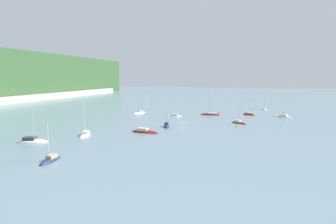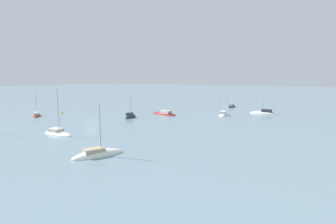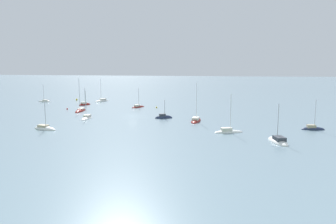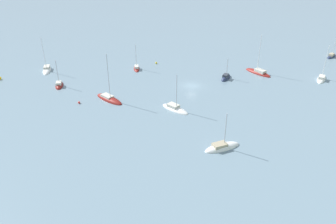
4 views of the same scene
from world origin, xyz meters
TOP-DOWN VIEW (x-y plane):
  - ground_plane at (0.00, 0.00)m, footprint 600.00×600.00m
  - sailboat_0 at (2.77, -18.82)m, footprint 4.58×5.55m
  - sailboat_1 at (-10.11, 2.77)m, footprint 5.40×3.29m
  - sailboat_2 at (44.81, -29.66)m, footprint 5.27×1.82m
  - sailboat_3 at (11.90, 6.50)m, footprint 2.88×7.17m
  - sailboat_4 at (24.42, -22.21)m, footprint 4.21×5.30m
  - sailboat_5 at (-28.06, 20.00)m, footprint 7.21×4.00m
  - sailboat_6 at (21.98, -34.69)m, footprint 5.54×7.28m
  - sailboat_7 at (15.96, 22.74)m, footprint 7.21×4.31m
  - sailboat_8 at (-48.42, 13.69)m, footprint 5.62×2.06m
  - sailboat_9 at (-19.72, 6.27)m, footprint 3.17×8.41m
  - sailboat_10 at (19.64, -7.15)m, footprint 3.10×8.53m
  - sailboat_11 at (-37.75, 27.98)m, footprint 4.40×8.09m
  - mooring_buoy_0 at (25.67, -10.01)m, footprint 0.50×0.50m
  - mooring_buoy_1 at (-4.15, -18.38)m, footprint 0.53×0.53m
  - mooring_buoy_2 at (33.91, -36.58)m, footprint 0.78×0.78m

SIDE VIEW (x-z plane):
  - ground_plane at x=0.00m, z-range 0.00..0.00m
  - sailboat_2 at x=44.81m, z-range -3.88..4.05m
  - sailboat_10 at x=19.64m, z-range -5.76..5.93m
  - sailboat_7 at x=15.96m, z-range -3.73..3.90m
  - sailboat_1 at x=-10.11m, z-range -3.06..3.27m
  - sailboat_4 at x=24.42m, z-range -3.60..3.81m
  - sailboat_3 at x=11.90m, z-range -4.27..4.50m
  - sailboat_11 at x=-37.75m, z-range -4.19..4.42m
  - sailboat_6 at x=21.98m, z-range -4.95..5.20m
  - sailboat_9 at x=-19.72m, z-range -5.52..5.77m
  - sailboat_8 at x=-48.42m, z-range -3.84..4.10m
  - sailboat_0 at x=2.77m, z-range -3.64..3.90m
  - sailboat_5 at x=-28.06m, z-range -4.62..4.92m
  - mooring_buoy_0 at x=25.67m, z-range 0.00..0.50m
  - mooring_buoy_1 at x=-4.15m, z-range 0.00..0.53m
  - mooring_buoy_2 at x=33.91m, z-range 0.00..0.78m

